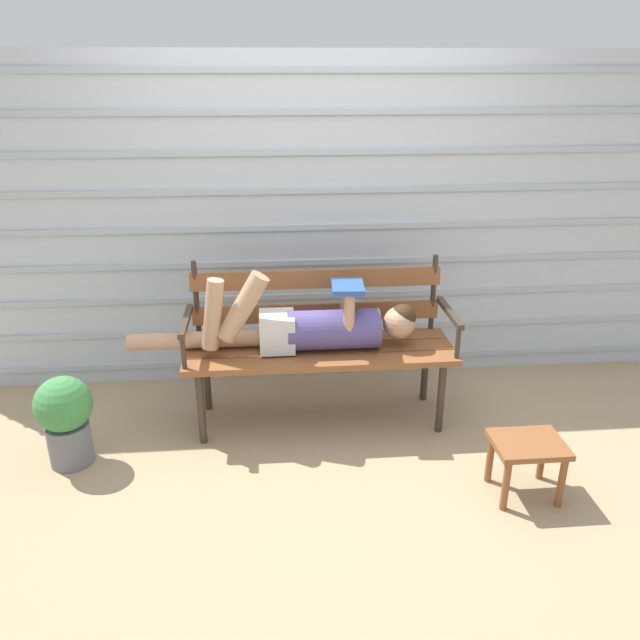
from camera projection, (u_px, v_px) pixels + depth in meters
ground_plane at (323, 436)px, 3.66m from camera, size 12.00×12.00×0.00m
house_siding at (311, 226)px, 4.02m from camera, size 4.94×0.08×2.11m
park_bench at (319, 336)px, 3.70m from camera, size 1.57×0.51×0.96m
reclining_person at (309, 326)px, 3.59m from camera, size 1.67×0.26×0.51m
footstool at (527, 453)px, 3.08m from camera, size 0.35×0.28×0.31m
potted_plant at (65, 417)px, 3.32m from camera, size 0.30×0.30×0.51m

